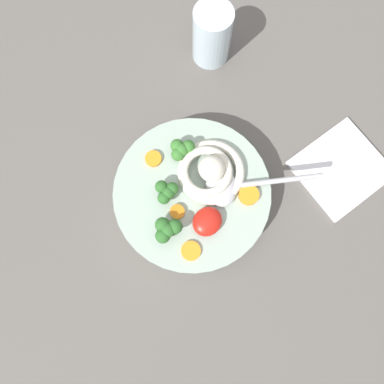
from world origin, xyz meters
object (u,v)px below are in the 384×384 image
(soup_bowl, at_px, (192,195))
(folded_napkin, at_px, (341,168))
(drinking_glass, at_px, (212,35))
(noodle_pile, at_px, (210,171))
(soup_spoon, at_px, (230,186))

(soup_bowl, xyz_separation_m, folded_napkin, (-0.20, 0.14, -0.02))
(folded_napkin, bearing_deg, drinking_glass, -92.79)
(noodle_pile, bearing_deg, soup_spoon, 95.49)
(soup_bowl, relative_size, soup_spoon, 1.52)
(soup_bowl, distance_m, folded_napkin, 0.25)
(noodle_pile, bearing_deg, soup_bowl, -0.32)
(soup_bowl, height_order, noodle_pile, noodle_pile)
(soup_bowl, bearing_deg, soup_spoon, 139.29)
(soup_bowl, distance_m, soup_spoon, 0.06)
(soup_spoon, bearing_deg, noodle_pile, 136.21)
(noodle_pile, bearing_deg, folded_napkin, 137.89)
(noodle_pile, xyz_separation_m, drinking_glass, (-0.17, -0.15, -0.01))
(soup_bowl, xyz_separation_m, soup_spoon, (-0.04, 0.04, 0.03))
(folded_napkin, bearing_deg, soup_spoon, -34.90)
(noodle_pile, relative_size, soup_spoon, 0.71)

